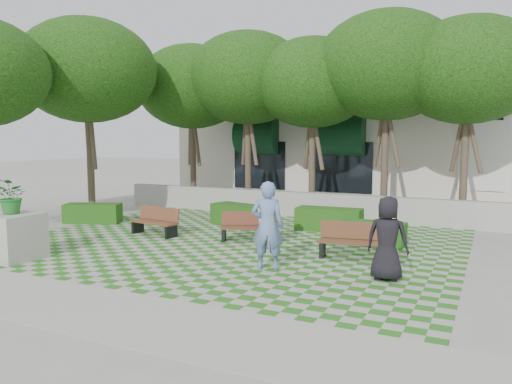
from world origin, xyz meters
The scene contains 18 objects.
ground centered at (0.00, 0.00, 0.00)m, with size 90.00×90.00×0.00m, color gray.
lawn centered at (0.00, 1.00, 0.01)m, with size 12.00×12.00×0.00m, color #2B721E.
sidewalk_south centered at (0.00, -4.70, 0.01)m, with size 16.00×2.00×0.01m, color #9E9B93.
sidewalk_west centered at (-7.20, 1.00, 0.01)m, with size 2.00×12.00×0.01m, color #9E9B93.
retaining_wall centered at (0.00, 6.20, 0.45)m, with size 15.00×0.36×0.90m, color #9E9B93.
bench_east centered at (3.47, 0.76, 0.42)m, with size 1.72×0.78×0.87m.
bench_mid centered at (0.26, 1.50, 0.39)m, with size 1.63×1.05×0.81m.
bench_west centered at (-2.61, 1.03, 0.40)m, with size 1.65×0.77×0.83m.
hedge_east centered at (3.50, 2.51, 0.32)m, with size 1.80×0.72×0.63m, color #174E14.
hedge_midright centered at (1.85, 3.96, 0.35)m, with size 2.03×0.81×0.71m, color #204E14.
hedge_midleft centered at (-1.06, 3.54, 0.35)m, with size 2.00×0.80×0.70m, color #1C4913.
hedge_west centered at (-5.87, 1.85, 0.33)m, with size 1.86×0.74×0.65m, color #1E4E14.
planter_front centered at (-3.83, -2.85, 0.80)m, with size 1.17×1.17×1.96m.
person_blue centered at (2.01, -1.06, 0.98)m, with size 0.72×0.47×1.97m, color #6581B9.
person_dark centered at (4.56, -0.75, 0.87)m, with size 0.85×0.55×1.74m, color black.
person_white centered at (1.09, 1.03, 0.84)m, with size 0.82×0.64×1.68m, color silver.
tree_row centered at (-1.86, 5.95, 5.18)m, with size 17.70×13.40×7.41m.
building centered at (0.93, 14.08, 2.52)m, with size 18.00×8.92×5.15m.
Camera 1 is at (6.47, -10.91, 2.93)m, focal length 35.00 mm.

